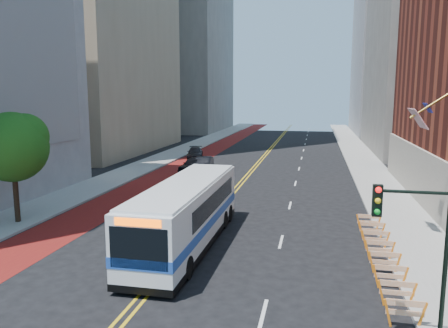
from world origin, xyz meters
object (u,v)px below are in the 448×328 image
traffic_signal (415,236)px  car_b (204,164)px  car_c (195,153)px  transit_bus (187,213)px  car_a (194,165)px  street_tree (14,144)px

traffic_signal → car_b: (-14.17, 29.64, -2.96)m
car_c → traffic_signal: bearing=-78.8°
traffic_signal → transit_bus: size_ratio=0.41×
transit_bus → car_a: size_ratio=2.81×
traffic_signal → transit_bus: bearing=139.9°
car_b → transit_bus: bearing=-84.2°
street_tree → transit_bus: street_tree is taller
transit_bus → car_b: (-4.79, 21.73, -1.02)m
street_tree → car_b: street_tree is taller
traffic_signal → car_b: bearing=115.5°
car_b → car_c: size_ratio=1.00×
car_a → car_b: (0.98, 0.31, 0.01)m
transit_bus → car_c: size_ratio=2.70×
traffic_signal → car_c: (-17.63, 38.70, -3.05)m
traffic_signal → car_c: bearing=114.5°
car_b → street_tree: bearing=-114.5°
street_tree → car_b: size_ratio=1.46×
street_tree → car_a: bearing=74.4°
street_tree → traffic_signal: street_tree is taller
car_a → car_c: bearing=115.4°
traffic_signal → car_c: 42.64m
transit_bus → car_c: bearing=105.2°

